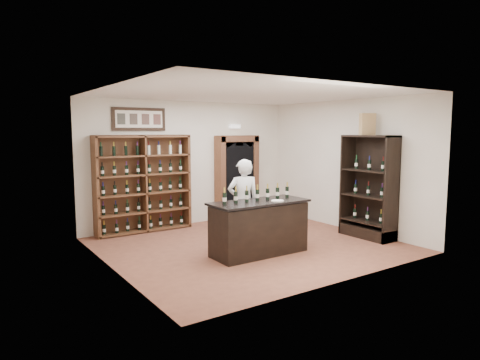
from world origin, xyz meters
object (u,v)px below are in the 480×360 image
(wine_shelf, at_px, (143,184))
(side_cabinet, at_px, (369,203))
(wine_crate, at_px, (367,124))
(tasting_counter, at_px, (259,228))
(counter_bottle_0, at_px, (224,198))
(shopkeeper, at_px, (243,202))

(wine_shelf, xyz_separation_m, side_cabinet, (3.82, -3.23, -0.35))
(side_cabinet, relative_size, wine_crate, 4.80)
(wine_crate, bearing_deg, tasting_counter, -163.16)
(counter_bottle_0, height_order, shopkeeper, shopkeeper)
(side_cabinet, distance_m, shopkeeper, 2.79)
(counter_bottle_0, bearing_deg, side_cabinet, -5.94)
(counter_bottle_0, bearing_deg, tasting_counter, -4.62)
(shopkeeper, bearing_deg, side_cabinet, -178.41)
(wine_shelf, bearing_deg, shopkeeper, -61.62)
(wine_shelf, bearing_deg, side_cabinet, -40.21)
(wine_shelf, height_order, counter_bottle_0, wine_shelf)
(wine_shelf, height_order, shopkeeper, wine_shelf)
(tasting_counter, relative_size, side_cabinet, 0.85)
(counter_bottle_0, xyz_separation_m, shopkeeper, (0.84, 0.63, -0.24))
(shopkeeper, distance_m, wine_crate, 3.13)
(shopkeeper, height_order, wine_crate, wine_crate)
(wine_shelf, distance_m, counter_bottle_0, 2.90)
(side_cabinet, height_order, shopkeeper, side_cabinet)
(counter_bottle_0, distance_m, wine_crate, 3.65)
(counter_bottle_0, relative_size, wine_crate, 0.65)
(side_cabinet, bearing_deg, wine_shelf, 139.79)
(counter_bottle_0, distance_m, side_cabinet, 3.48)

